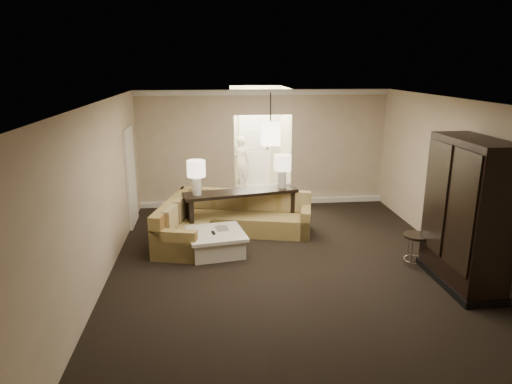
{
  "coord_description": "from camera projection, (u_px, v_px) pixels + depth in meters",
  "views": [
    {
      "loc": [
        -1.29,
        -6.85,
        3.35
      ],
      "look_at": [
        -0.46,
        1.2,
        1.09
      ],
      "focal_mm": 32.0,
      "sensor_mm": 36.0,
      "label": 1
    }
  ],
  "objects": [
    {
      "name": "ground",
      "position": [
        291.0,
        273.0,
        7.59
      ],
      "size": [
        8.0,
        8.0,
        0.0
      ],
      "primitive_type": "plane",
      "color": "black",
      "rests_on": "ground"
    },
    {
      "name": "wall_back",
      "position": [
        263.0,
        148.0,
        11.05
      ],
      "size": [
        6.0,
        0.04,
        2.8
      ],
      "primitive_type": "cube",
      "color": "beige",
      "rests_on": "ground"
    },
    {
      "name": "wall_front",
      "position": [
        389.0,
        337.0,
        3.38
      ],
      "size": [
        6.0,
        0.04,
        2.8
      ],
      "primitive_type": "cube",
      "color": "beige",
      "rests_on": "ground"
    },
    {
      "name": "wall_left",
      "position": [
        98.0,
        198.0,
        6.92
      ],
      "size": [
        0.04,
        8.0,
        2.8
      ],
      "primitive_type": "cube",
      "color": "beige",
      "rests_on": "ground"
    },
    {
      "name": "wall_right",
      "position": [
        472.0,
        188.0,
        7.51
      ],
      "size": [
        0.04,
        8.0,
        2.8
      ],
      "primitive_type": "cube",
      "color": "beige",
      "rests_on": "ground"
    },
    {
      "name": "ceiling",
      "position": [
        295.0,
        103.0,
        6.84
      ],
      "size": [
        6.0,
        8.0,
        0.02
      ],
      "primitive_type": "cube",
      "color": "white",
      "rests_on": "wall_back"
    },
    {
      "name": "crown_molding",
      "position": [
        264.0,
        92.0,
        10.64
      ],
      "size": [
        6.0,
        0.1,
        0.12
      ],
      "primitive_type": "cube",
      "color": "white",
      "rests_on": "wall_back"
    },
    {
      "name": "baseboard",
      "position": [
        263.0,
        202.0,
        11.36
      ],
      "size": [
        6.0,
        0.1,
        0.12
      ],
      "primitive_type": "cube",
      "color": "white",
      "rests_on": "ground"
    },
    {
      "name": "side_door",
      "position": [
        131.0,
        177.0,
        9.7
      ],
      "size": [
        0.05,
        0.9,
        2.1
      ],
      "primitive_type": "cube",
      "color": "white",
      "rests_on": "ground"
    },
    {
      "name": "foyer",
      "position": [
        257.0,
        143.0,
        12.36
      ],
      "size": [
        1.44,
        2.02,
        2.8
      ],
      "color": "silver",
      "rests_on": "ground"
    },
    {
      "name": "sectional_sofa",
      "position": [
        224.0,
        220.0,
        9.17
      ],
      "size": [
        3.19,
        2.35,
        0.83
      ],
      "rotation": [
        0.0,
        0.0,
        -0.23
      ],
      "color": "brown",
      "rests_on": "ground"
    },
    {
      "name": "coffee_table",
      "position": [
        216.0,
        242.0,
        8.37
      ],
      "size": [
        1.17,
        1.17,
        0.43
      ],
      "rotation": [
        0.0,
        0.0,
        0.17
      ],
      "color": "silver",
      "rests_on": "ground"
    },
    {
      "name": "console_table",
      "position": [
        241.0,
        208.0,
        9.3
      ],
      "size": [
        2.37,
        1.01,
        0.89
      ],
      "rotation": [
        0.0,
        0.0,
        0.21
      ],
      "color": "black",
      "rests_on": "ground"
    },
    {
      "name": "armoire",
      "position": [
        466.0,
        217.0,
        6.96
      ],
      "size": [
        0.69,
        1.61,
        2.32
      ],
      "color": "black",
      "rests_on": "ground"
    },
    {
      "name": "drink_table",
      "position": [
        416.0,
        243.0,
        7.81
      ],
      "size": [
        0.45,
        0.45,
        0.56
      ],
      "rotation": [
        0.0,
        0.0,
        -0.25
      ],
      "color": "black",
      "rests_on": "ground"
    },
    {
      "name": "table_lamp_left",
      "position": [
        196.0,
        172.0,
        8.81
      ],
      "size": [
        0.36,
        0.36,
        0.68
      ],
      "color": "white",
      "rests_on": "console_table"
    },
    {
      "name": "table_lamp_right",
      "position": [
        282.0,
        166.0,
        9.34
      ],
      "size": [
        0.36,
        0.36,
        0.68
      ],
      "color": "white",
      "rests_on": "console_table"
    },
    {
      "name": "pendant_light",
      "position": [
        270.0,
        133.0,
        9.65
      ],
      "size": [
        0.38,
        0.38,
        1.09
      ],
      "color": "black",
      "rests_on": "ceiling"
    },
    {
      "name": "person",
      "position": [
        240.0,
        159.0,
        12.69
      ],
      "size": [
        0.59,
        0.4,
        1.63
      ],
      "primitive_type": "imported",
      "rotation": [
        0.0,
        0.0,
        3.15
      ],
      "color": "beige",
      "rests_on": "ground"
    }
  ]
}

